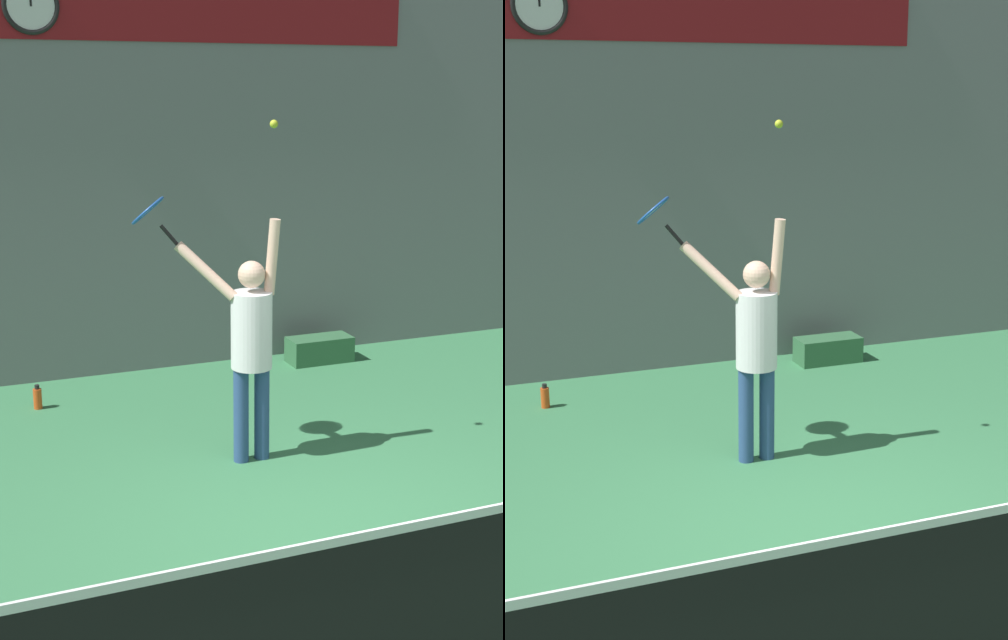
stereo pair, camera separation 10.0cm
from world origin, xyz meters
TOP-DOWN VIEW (x-y plane):
  - ground_plane at (0.00, 0.00)m, footprint 18.00×18.00m
  - back_wall at (0.00, 4.66)m, footprint 18.00×0.10m
  - sponsor_banner at (0.00, 4.60)m, footprint 5.57×0.02m
  - scoreboard_clock at (-1.39, 4.58)m, footprint 0.57×0.05m
  - court_net at (0.00, -1.26)m, footprint 6.81×0.07m
  - tennis_player at (-0.15, 1.83)m, footprint 0.84×0.53m
  - tennis_racket at (-0.88, 2.23)m, footprint 0.43×0.43m
  - tennis_ball at (0.02, 1.75)m, footprint 0.07×0.07m
  - water_bottle at (-1.67, 3.78)m, footprint 0.09×0.09m
  - equipment_bag at (1.65, 4.17)m, footprint 0.75×0.34m

SIDE VIEW (x-z plane):
  - ground_plane at x=0.00m, z-range 0.00..0.00m
  - water_bottle at x=-1.67m, z-range -0.01..0.23m
  - equipment_bag at x=1.65m, z-range 0.00..0.30m
  - court_net at x=0.00m, z-range -0.03..1.03m
  - tennis_player at x=-0.15m, z-range 0.04..2.12m
  - tennis_racket at x=-0.88m, z-range 1.92..2.33m
  - back_wall at x=0.00m, z-range 0.00..5.00m
  - tennis_ball at x=0.02m, z-range 2.81..2.87m
  - sponsor_banner at x=0.00m, z-range 3.58..4.22m
  - scoreboard_clock at x=-1.39m, z-range 3.62..4.18m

